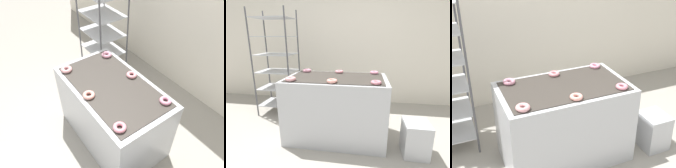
{
  "view_description": "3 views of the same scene",
  "coord_description": "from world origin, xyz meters",
  "views": [
    {
      "loc": [
        1.41,
        -0.37,
        2.42
      ],
      "look_at": [
        0.0,
        0.64,
        0.88
      ],
      "focal_mm": 35.0,
      "sensor_mm": 36.0,
      "label": 1
    },
    {
      "loc": [
        0.38,
        -1.57,
        1.38
      ],
      "look_at": [
        0.0,
        0.79,
        0.73
      ],
      "focal_mm": 28.0,
      "sensor_mm": 36.0,
      "label": 2
    },
    {
      "loc": [
        -1.1,
        -1.92,
        2.27
      ],
      "look_at": [
        0.0,
        0.64,
        0.88
      ],
      "focal_mm": 50.0,
      "sensor_mm": 36.0,
      "label": 3
    }
  ],
  "objects": [
    {
      "name": "ground_plane",
      "position": [
        0.0,
        0.0,
        0.0
      ],
      "size": [
        14.0,
        14.0,
        0.0
      ],
      "primitive_type": "plane",
      "color": "#9E998E"
    },
    {
      "name": "wall_back",
      "position": [
        0.0,
        2.12,
        1.4
      ],
      "size": [
        8.0,
        0.05,
        2.8
      ],
      "color": "silver",
      "rests_on": "ground_plane"
    },
    {
      "name": "fryer_machine",
      "position": [
        0.0,
        0.64,
        0.43
      ],
      "size": [
        1.32,
        0.77,
        0.86
      ],
      "color": "#B7BABF",
      "rests_on": "ground_plane"
    },
    {
      "name": "baking_rack_cart",
      "position": [
        -1.18,
        1.29,
        0.93
      ],
      "size": [
        0.66,
        0.51,
        1.82
      ],
      "color": "#4C4C51",
      "rests_on": "ground_plane"
    },
    {
      "name": "donut_near_left",
      "position": [
        -0.51,
        0.36,
        0.89
      ],
      "size": [
        0.13,
        0.13,
        0.04
      ],
      "primitive_type": "torus",
      "color": "#D39294",
      "rests_on": "fryer_machine"
    },
    {
      "name": "donut_near_center",
      "position": [
        -0.0,
        0.35,
        0.88
      ],
      "size": [
        0.12,
        0.12,
        0.04
      ],
      "primitive_type": "torus",
      "color": "#E49688",
      "rests_on": "fryer_machine"
    },
    {
      "name": "donut_near_right",
      "position": [
        0.5,
        0.36,
        0.88
      ],
      "size": [
        0.12,
        0.12,
        0.04
      ],
      "primitive_type": "torus",
      "color": "pink",
      "rests_on": "fryer_machine"
    },
    {
      "name": "donut_far_left",
      "position": [
        -0.49,
        0.9,
        0.88
      ],
      "size": [
        0.13,
        0.13,
        0.04
      ],
      "primitive_type": "torus",
      "color": "#CF879D",
      "rests_on": "fryer_machine"
    },
    {
      "name": "donut_far_center",
      "position": [
        -0.0,
        0.91,
        0.88
      ],
      "size": [
        0.12,
        0.12,
        0.04
      ],
      "primitive_type": "torus",
      "color": "#D2858D",
      "rests_on": "fryer_machine"
    },
    {
      "name": "donut_far_right",
      "position": [
        0.5,
        0.92,
        0.88
      ],
      "size": [
        0.12,
        0.12,
        0.04
      ],
      "primitive_type": "torus",
      "color": "pink",
      "rests_on": "fryer_machine"
    }
  ]
}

